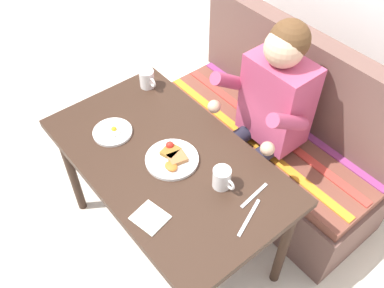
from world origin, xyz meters
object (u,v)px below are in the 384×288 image
Objects in this scene: person at (267,109)px; plate_breakfast at (172,158)px; couch at (270,141)px; napkin at (150,218)px; table at (168,169)px; knife at (249,217)px; coffee_mug_second at (147,78)px; fork at (254,195)px; coffee_mug at (222,178)px; plate_eggs at (113,132)px.

person is 0.58m from plate_breakfast.
couch is at bearing 110.22° from person.
napkin is (0.16, -0.84, -0.01)m from person.
couch is at bearing 102.23° from napkin.
table is 0.48m from knife.
fork is at bearing -4.53° from coffee_mug_second.
coffee_mug_second is at bearing -146.47° from person.
couch is 1.19× the size of person.
couch reaches higher than coffee_mug.
plate_eggs is at bearing 171.44° from knife.
coffee_mug_second is (-0.51, 0.22, 0.04)m from plate_breakfast.
plate_breakfast is (0.03, 0.01, 0.10)m from table.
person reaches higher than plate_eggs.
knife is at bearing 7.75° from table.
coffee_mug and coffee_mug_second have the same top height.
table is at bearing 131.43° from napkin.
coffee_mug_second reaches higher than knife.
person is at bearing 113.14° from coffee_mug.
table is 0.55m from coffee_mug_second.
plate_breakfast is at bearing 20.39° from plate_eggs.
table is 0.83× the size of couch.
napkin is (-0.06, -0.34, -0.05)m from coffee_mug.
couch is at bearing 102.73° from knife.
coffee_mug_second is at bearing -131.84° from couch.
plate_eggs reaches higher than fork.
table is at bearing 20.47° from plate_eggs.
coffee_mug_second is 0.59× the size of knife.
plate_eggs is 0.53m from napkin.
plate_breakfast is 2.08× the size of coffee_mug_second.
knife is at bearing -7.12° from coffee_mug.
coffee_mug is 0.20m from knife.
coffee_mug reaches higher than napkin.
coffee_mug reaches higher than fork.
fork and knife have the same top height.
coffee_mug is at bearing -66.86° from person.
plate_breakfast is 0.26m from coffee_mug.
plate_eggs is 0.75m from fork.
couch is 1.11m from napkin.
fork is 0.85× the size of knife.
person is at bearing 62.98° from plate_eggs.
fork is at bearing 20.99° from plate_eggs.
coffee_mug_second reaches higher than plate_breakfast.
coffee_mug reaches higher than knife.
couch reaches higher than knife.
plate_eggs is (-0.32, -0.12, -0.00)m from plate_breakfast.
napkin reaches higher than knife.
couch is 8.47× the size of fork.
coffee_mug_second is at bearing 154.37° from table.
couch reaches higher than coffee_mug_second.
plate_eggs is 1.43× the size of napkin.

